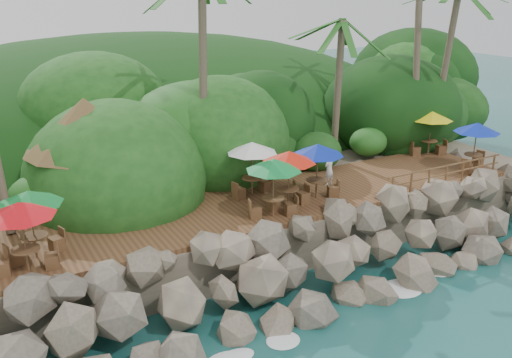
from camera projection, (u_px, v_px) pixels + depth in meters
ground at (338, 318)px, 19.67m from camera, size 140.00×140.00×0.00m
land_base at (173, 167)px, 32.48m from camera, size 32.00×25.20×2.10m
jungle_hill at (135, 152)px, 39.01m from camera, size 44.80×28.00×15.40m
seawall at (307, 266)px, 20.93m from camera, size 29.00×4.00×2.30m
terrace at (256, 205)px, 23.87m from camera, size 26.00×5.00×0.20m
jungle_foliage at (180, 189)px, 32.01m from camera, size 44.00×16.00×12.00m
foam_line at (333, 313)px, 19.90m from camera, size 25.20×0.80×0.06m
palapa at (86, 125)px, 22.61m from camera, size 5.18×5.18×4.60m
dining_clusters at (268, 158)px, 23.09m from camera, size 23.53×5.47×2.45m
railing at (446, 173)px, 25.79m from camera, size 7.20×0.10×1.00m
waiter at (329, 169)px, 25.72m from camera, size 0.66×0.53×1.57m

